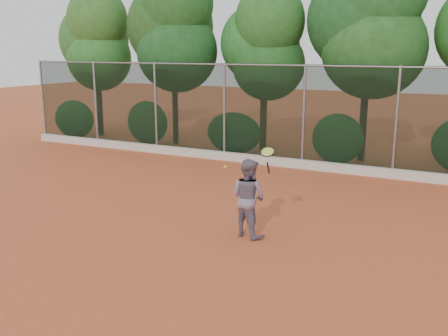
% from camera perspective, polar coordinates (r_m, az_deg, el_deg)
% --- Properties ---
extents(ground, '(80.00, 80.00, 0.00)m').
position_cam_1_polar(ground, '(11.26, -2.30, -7.26)').
color(ground, '#C3552E').
rests_on(ground, ground).
extents(concrete_curb, '(24.00, 0.20, 0.30)m').
position_cam_1_polar(concrete_curb, '(17.26, 8.70, 0.46)').
color(concrete_curb, beige).
rests_on(concrete_curb, ground).
extents(tennis_player, '(0.99, 0.87, 1.72)m').
position_cam_1_polar(tennis_player, '(10.78, 2.80, -3.40)').
color(tennis_player, slate).
rests_on(tennis_player, ground).
extents(chainlink_fence, '(24.09, 0.09, 3.50)m').
position_cam_1_polar(chainlink_fence, '(17.13, 9.09, 6.16)').
color(chainlink_fence, black).
rests_on(chainlink_fence, ground).
extents(foliage_backdrop, '(23.70, 3.63, 7.55)m').
position_cam_1_polar(foliage_backdrop, '(19.06, 9.65, 14.52)').
color(foliage_backdrop, '#432B19').
rests_on(foliage_backdrop, ground).
extents(tennis_racket, '(0.34, 0.31, 0.58)m').
position_cam_1_polar(tennis_racket, '(10.26, 5.00, 1.65)').
color(tennis_racket, black).
rests_on(tennis_racket, ground).
extents(tennis_ball_in_flight, '(0.07, 0.07, 0.07)m').
position_cam_1_polar(tennis_ball_in_flight, '(11.21, 0.14, 0.13)').
color(tennis_ball_in_flight, yellow).
rests_on(tennis_ball_in_flight, ground).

